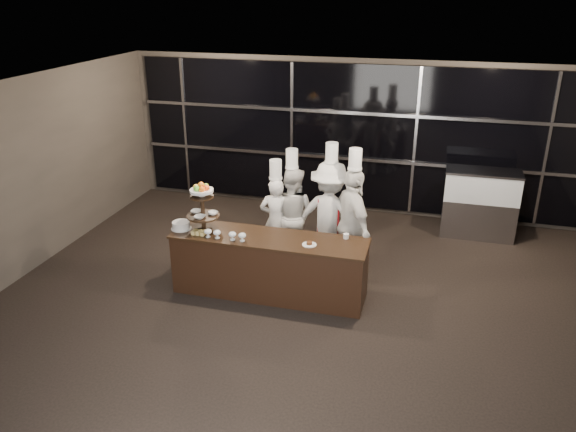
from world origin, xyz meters
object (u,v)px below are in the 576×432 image
(buffet_counter, at_px, (269,266))
(display_case, at_px, (480,200))
(chef_d, at_px, (352,225))
(chef_b, at_px, (292,214))
(display_stand, at_px, (202,203))
(chef_a, at_px, (276,219))
(chef_c, at_px, (330,216))
(layer_cake, at_px, (181,225))

(buffet_counter, relative_size, display_case, 2.20)
(chef_d, bearing_deg, chef_b, 159.10)
(display_stand, height_order, chef_d, chef_d)
(display_case, xyz_separation_m, chef_a, (-3.23, -1.96, 0.08))
(display_case, relative_size, chef_b, 0.68)
(display_stand, bearing_deg, buffet_counter, 0.01)
(display_stand, distance_m, chef_a, 1.42)
(buffet_counter, xyz_separation_m, chef_a, (-0.19, 1.02, 0.30))
(chef_a, bearing_deg, chef_b, 35.68)
(chef_c, xyz_separation_m, chef_d, (0.40, -0.30, 0.02))
(chef_b, height_order, chef_d, chef_d)
(chef_b, distance_m, chef_c, 0.66)
(chef_c, bearing_deg, display_stand, -147.31)
(layer_cake, height_order, chef_a, chef_a)
(layer_cake, height_order, chef_b, chef_b)
(display_stand, distance_m, chef_d, 2.25)
(chef_b, bearing_deg, display_stand, -131.20)
(chef_d, bearing_deg, display_case, 48.38)
(display_case, height_order, chef_b, chef_b)
(buffet_counter, xyz_separation_m, chef_d, (1.07, 0.77, 0.45))
(layer_cake, relative_size, chef_a, 0.17)
(chef_b, height_order, chef_c, chef_c)
(display_case, relative_size, chef_a, 0.74)
(buffet_counter, bearing_deg, chef_a, 100.76)
(chef_a, distance_m, chef_d, 1.30)
(display_stand, bearing_deg, chef_a, 51.50)
(buffet_counter, xyz_separation_m, display_case, (3.03, 2.98, 0.22))
(layer_cake, bearing_deg, chef_b, 41.85)
(buffet_counter, distance_m, layer_cake, 1.43)
(layer_cake, height_order, chef_d, chef_d)
(display_case, height_order, chef_c, chef_c)
(chef_a, height_order, chef_c, chef_c)
(display_case, distance_m, chef_c, 3.04)
(display_case, bearing_deg, chef_d, -131.62)
(display_stand, xyz_separation_m, layer_cake, (-0.34, -0.05, -0.37))
(display_stand, relative_size, chef_a, 0.42)
(buffet_counter, height_order, chef_b, chef_b)
(chef_d, bearing_deg, chef_c, 143.19)
(chef_a, relative_size, chef_b, 0.92)
(display_case, xyz_separation_m, chef_c, (-2.36, -1.91, 0.21))
(chef_d, bearing_deg, buffet_counter, -144.27)
(display_stand, distance_m, chef_c, 2.04)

